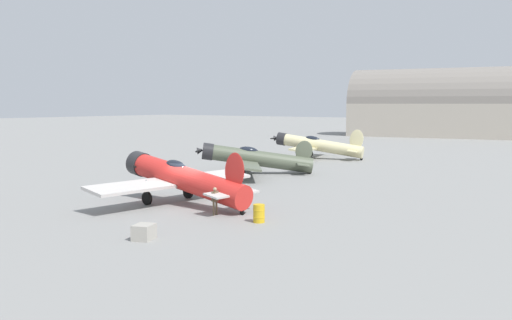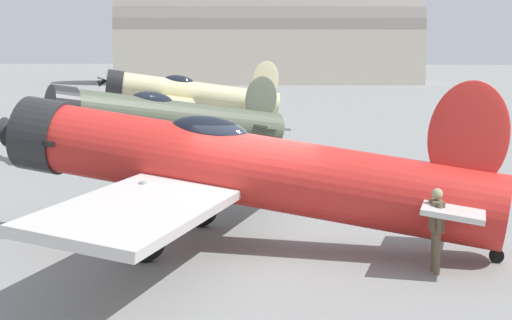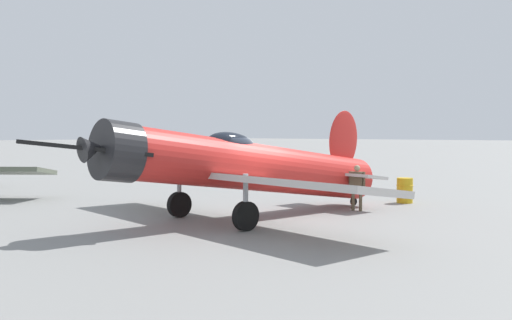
{
  "view_description": "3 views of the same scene",
  "coord_description": "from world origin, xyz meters",
  "px_view_note": "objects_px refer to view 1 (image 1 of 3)",
  "views": [
    {
      "loc": [
        -25.45,
        -23.5,
        6.14
      ],
      "look_at": [
        11.81,
        3.31,
        1.6
      ],
      "focal_mm": 40.32,
      "sensor_mm": 36.0,
      "label": 1
    },
    {
      "loc": [
        -16.46,
        -2.3,
        4.02
      ],
      "look_at": [
        0.0,
        0.0,
        1.8
      ],
      "focal_mm": 58.78,
      "sensor_mm": 36.0,
      "label": 2
    },
    {
      "loc": [
        -11.81,
        12.96,
        2.63
      ],
      "look_at": [
        0.0,
        0.0,
        1.8
      ],
      "focal_mm": 39.79,
      "sensor_mm": 36.0,
      "label": 3
    }
  ],
  "objects_px": {
    "airplane_foreground": "(181,178)",
    "airplane_far_line": "(316,145)",
    "fuel_drum": "(259,213)",
    "ground_crew_mechanic": "(215,198)",
    "airplane_mid_apron": "(253,158)",
    "equipment_crate": "(144,232)"
  },
  "relations": [
    {
      "from": "airplane_foreground",
      "to": "equipment_crate",
      "type": "relative_size",
      "value": 9.84
    },
    {
      "from": "airplane_foreground",
      "to": "fuel_drum",
      "type": "height_order",
      "value": "airplane_foreground"
    },
    {
      "from": "airplane_far_line",
      "to": "fuel_drum",
      "type": "relative_size",
      "value": 11.66
    },
    {
      "from": "equipment_crate",
      "to": "airplane_foreground",
      "type": "bearing_deg",
      "value": 32.86
    },
    {
      "from": "airplane_mid_apron",
      "to": "ground_crew_mechanic",
      "type": "xyz_separation_m",
      "value": [
        -16.17,
        -9.15,
        -0.45
      ]
    },
    {
      "from": "ground_crew_mechanic",
      "to": "fuel_drum",
      "type": "height_order",
      "value": "ground_crew_mechanic"
    },
    {
      "from": "fuel_drum",
      "to": "ground_crew_mechanic",
      "type": "bearing_deg",
      "value": 87.02
    },
    {
      "from": "airplane_mid_apron",
      "to": "equipment_crate",
      "type": "relative_size",
      "value": 9.46
    },
    {
      "from": "ground_crew_mechanic",
      "to": "airplane_foreground",
      "type": "bearing_deg",
      "value": 151.74
    },
    {
      "from": "airplane_far_line",
      "to": "fuel_drum",
      "type": "xyz_separation_m",
      "value": [
        -31.59,
        -14.67,
        -1.06
      ]
    },
    {
      "from": "equipment_crate",
      "to": "fuel_drum",
      "type": "height_order",
      "value": "fuel_drum"
    },
    {
      "from": "airplane_mid_apron",
      "to": "ground_crew_mechanic",
      "type": "relative_size",
      "value": 7.32
    },
    {
      "from": "airplane_mid_apron",
      "to": "airplane_far_line",
      "type": "xyz_separation_m",
      "value": [
        15.26,
        2.44,
        0.15
      ]
    },
    {
      "from": "ground_crew_mechanic",
      "to": "equipment_crate",
      "type": "xyz_separation_m",
      "value": [
        -6.29,
        -1.06,
        -0.59
      ]
    },
    {
      "from": "fuel_drum",
      "to": "airplane_mid_apron",
      "type": "bearing_deg",
      "value": 36.83
    },
    {
      "from": "airplane_foreground",
      "to": "airplane_far_line",
      "type": "bearing_deg",
      "value": -68.7
    },
    {
      "from": "ground_crew_mechanic",
      "to": "fuel_drum",
      "type": "relative_size",
      "value": 1.64
    },
    {
      "from": "airplane_mid_apron",
      "to": "equipment_crate",
      "type": "height_order",
      "value": "airplane_mid_apron"
    },
    {
      "from": "fuel_drum",
      "to": "airplane_foreground",
      "type": "bearing_deg",
      "value": 76.55
    },
    {
      "from": "airplane_foreground",
      "to": "fuel_drum",
      "type": "distance_m",
      "value": 7.35
    },
    {
      "from": "ground_crew_mechanic",
      "to": "equipment_crate",
      "type": "distance_m",
      "value": 6.4
    },
    {
      "from": "airplane_far_line",
      "to": "fuel_drum",
      "type": "bearing_deg",
      "value": 100.12
    }
  ]
}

